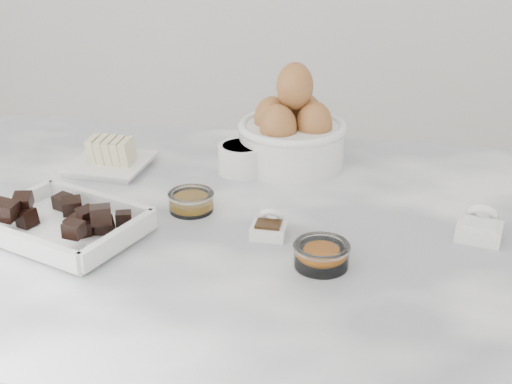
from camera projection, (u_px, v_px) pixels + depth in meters
The scene contains 9 objects.
marble_slab at pixel (239, 235), 1.07m from camera, with size 1.20×0.80×0.04m, color white.
chocolate_dish at pixel (64, 220), 1.02m from camera, with size 0.26×0.23×0.06m.
butter_plate at pixel (109, 157), 1.25m from camera, with size 0.14×0.14×0.05m.
sugar_ramekin at pixel (242, 157), 1.23m from camera, with size 0.08×0.08×0.05m.
egg_bowl at pixel (292, 132), 1.25m from camera, with size 0.19×0.19×0.18m.
honey_bowl at pixel (191, 201), 1.10m from camera, with size 0.07×0.07×0.03m.
zest_bowl at pixel (322, 254), 0.94m from camera, with size 0.08×0.08×0.03m.
vanilla_spoon at pixel (269, 227), 1.03m from camera, with size 0.05×0.06×0.04m.
salt_spoon at pixel (480, 227), 1.02m from camera, with size 0.07×0.08×0.05m.
Camera 1 is at (0.21, -0.92, 1.43)m, focal length 50.00 mm.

